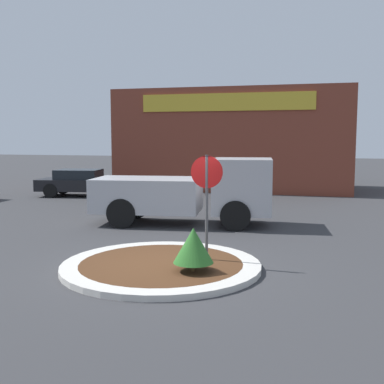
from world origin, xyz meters
The scene contains 7 objects.
ground_plane centered at (0.00, 0.00, 0.00)m, with size 120.00×120.00×0.00m, color #38383A.
traffic_island centered at (0.00, 0.00, 0.07)m, with size 4.49×4.49×0.13m.
stop_sign centered at (0.91, 0.58, 1.78)m, with size 0.74×0.07×2.55m.
island_shrub centered at (0.87, -0.47, 0.69)m, with size 0.85×0.85×0.93m.
utility_truck centered at (-0.85, 5.50, 1.12)m, with size 6.17×2.73×2.24m.
storefront_building centered at (-1.39, 17.63, 2.78)m, with size 12.86×6.07×5.54m.
parked_sedan_black centered at (-8.10, 11.67, 0.69)m, with size 4.64×2.46×1.34m.
Camera 1 is at (3.40, -10.02, 2.96)m, focal length 45.00 mm.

